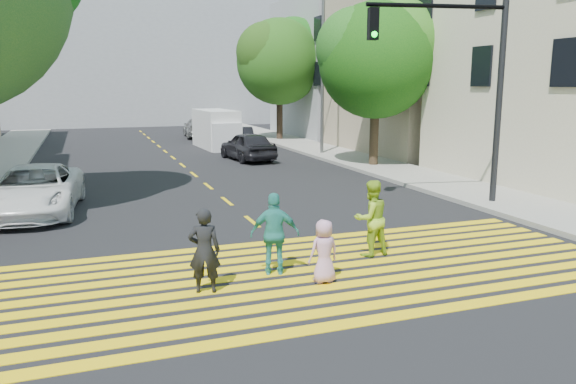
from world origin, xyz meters
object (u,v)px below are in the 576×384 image
tree_right_far (280,57)px  dark_car_near (248,146)px  white_sedan (35,190)px  white_van (217,130)px  pedestrian_man (204,251)px  silver_car (198,128)px  tree_right_near (378,54)px  pedestrian_child (324,251)px  pedestrian_woman (371,218)px  pedestrian_extra (275,234)px  dark_car_parked (243,137)px  traffic_signal (465,71)px

tree_right_far → dark_car_near: (-4.89, -8.97, -4.90)m
white_sedan → dark_car_near: 13.31m
dark_car_near → white_van: white_van is taller
white_sedan → dark_car_near: dark_car_near is taller
pedestrian_man → white_van: white_van is taller
silver_car → tree_right_far: bearing=143.9°
tree_right_near → pedestrian_child: 16.58m
pedestrian_child → tree_right_far: bearing=-113.8°
tree_right_near → white_van: (-5.16, 10.42, -4.09)m
tree_right_far → tree_right_near: bearing=-89.8°
tree_right_near → dark_car_near: tree_right_near is taller
pedestrian_woman → silver_car: pedestrian_woman is taller
pedestrian_extra → dark_car_near: (4.28, 17.17, -0.11)m
pedestrian_man → dark_car_parked: 25.10m
pedestrian_woman → pedestrian_child: 2.15m
pedestrian_child → pedestrian_extra: pedestrian_extra is taller
pedestrian_extra → white_sedan: (-5.02, 7.64, -0.13)m
tree_right_far → dark_car_near: bearing=-118.6°
pedestrian_woman → silver_car: size_ratio=0.36×
white_sedan → silver_car: size_ratio=1.07×
tree_right_far → pedestrian_woman: bearing=-104.7°
silver_car → tree_right_near: bearing=110.8°
pedestrian_man → silver_car: pedestrian_man is taller
dark_car_near → pedestrian_extra: bearing=69.4°
white_van → tree_right_far: bearing=27.4°
white_sedan → white_van: (9.07, 15.50, 0.37)m
pedestrian_child → traffic_signal: (6.79, 4.97, 3.61)m
tree_right_far → white_van: (-5.12, -2.99, -4.54)m
tree_right_near → pedestrian_child: bearing=-122.1°
white_van → silver_car: bearing=85.2°
traffic_signal → dark_car_parked: bearing=105.9°
pedestrian_child → traffic_signal: size_ratio=0.19×
pedestrian_woman → dark_car_parked: size_ratio=0.48×
dark_car_near → white_van: size_ratio=0.87×
pedestrian_child → silver_car: (3.55, 31.23, 0.07)m
tree_right_near → silver_car: tree_right_near is taller
pedestrian_woman → silver_car: 30.00m
tree_right_far → pedestrian_extra: bearing=-109.3°
pedestrian_woman → silver_car: (1.84, 29.94, -0.16)m
tree_right_near → pedestrian_woman: (-6.75, -12.22, -4.31)m
dark_car_near → silver_car: dark_car_near is taller
dark_car_parked → white_van: (-1.69, -0.34, 0.49)m
tree_right_far → pedestrian_child: size_ratio=6.58×
tree_right_far → white_van: bearing=-149.7°
pedestrian_man → dark_car_near: (5.83, 17.70, -0.08)m
pedestrian_child → pedestrian_extra: 1.10m
white_sedan → dark_car_parked: size_ratio=1.43×
silver_car → pedestrian_woman: bearing=91.8°
pedestrian_extra → tree_right_near: bearing=-108.4°
silver_car → pedestrian_man: bearing=84.6°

